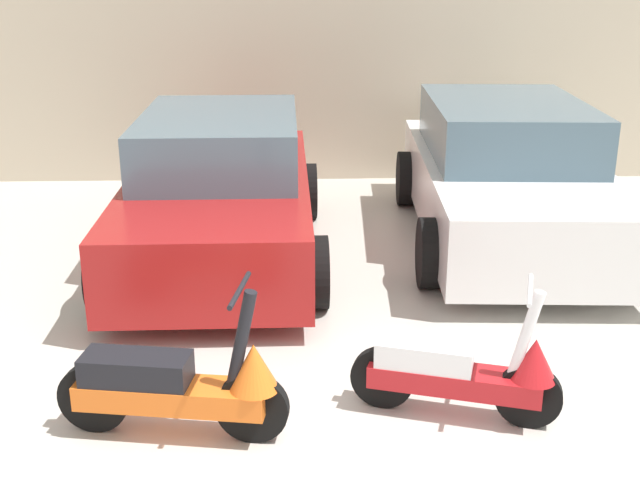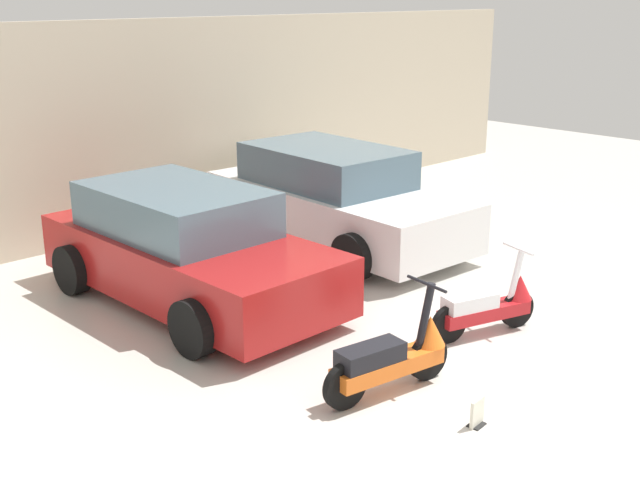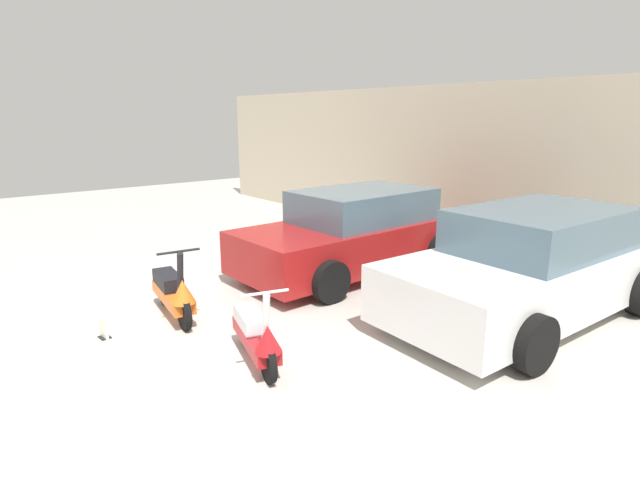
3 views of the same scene
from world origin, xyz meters
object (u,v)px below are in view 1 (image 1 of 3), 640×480
at_px(car_rear_center, 506,175).
at_px(scooter_front_left, 181,384).
at_px(scooter_front_right, 464,371).
at_px(car_rear_left, 220,190).

bearing_deg(car_rear_center, scooter_front_left, -35.17).
distance_m(scooter_front_right, car_rear_center, 3.79).
xyz_separation_m(car_rear_left, car_rear_center, (2.99, 0.42, 0.02)).
bearing_deg(car_rear_center, car_rear_left, -78.99).
xyz_separation_m(scooter_front_right, car_rear_left, (-1.83, 3.18, 0.34)).
bearing_deg(car_rear_left, scooter_front_left, -0.11).
bearing_deg(scooter_front_right, car_rear_left, 136.87).
height_order(scooter_front_left, car_rear_center, car_rear_center).
distance_m(car_rear_left, car_rear_center, 3.01).
xyz_separation_m(scooter_front_left, scooter_front_right, (1.80, 0.16, -0.03)).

